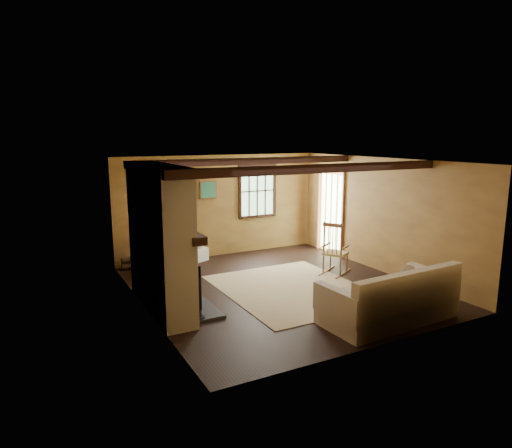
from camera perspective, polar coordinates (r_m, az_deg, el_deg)
ground at (r=8.76m, az=2.76°, el=-7.95°), size 5.50×5.50×0.00m
room_envelope at (r=8.71m, az=3.25°, el=3.00°), size 5.02×5.52×2.44m
fireplace at (r=7.61m, az=-11.78°, el=-2.47°), size 1.02×2.30×2.40m
rug at (r=8.70m, az=4.58°, el=-8.09°), size 2.50×3.00×0.01m
rocking_chair at (r=9.64m, az=9.84°, el=-3.43°), size 0.90×0.76×1.11m
sofa at (r=7.47m, az=16.53°, el=-9.27°), size 2.23×1.07×0.89m
firewood_pile at (r=10.30m, az=-14.43°, el=-4.60°), size 0.74×0.13×0.27m
laundry_basket at (r=10.61m, az=-7.60°, el=-3.80°), size 0.61×0.55×0.30m
basket_pillow at (r=10.54m, az=-7.64°, el=-2.43°), size 0.55×0.50×0.22m
armchair at (r=9.82m, az=-11.72°, el=-3.77°), size 1.15×1.16×0.76m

